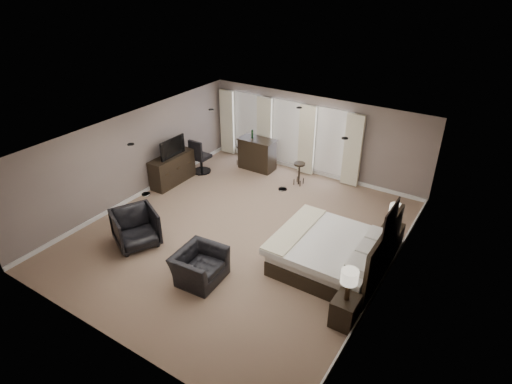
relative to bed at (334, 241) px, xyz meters
The scene contains 16 objects.
room 2.64m from the bed, behind, with size 7.60×8.60×2.64m.
window_bay 5.50m from the bed, 130.73° to the left, with size 5.25×0.20×2.30m.
bed is the anchor object (origin of this frame).
nightstand_near 1.76m from the bed, 58.46° to the right, with size 0.46×0.56×0.62m, color black.
nightstand_far 1.76m from the bed, 58.46° to the left, with size 0.48×0.59×0.65m, color black.
lamp_near 1.71m from the bed, 58.46° to the right, with size 0.33×0.33×0.69m, color beige.
lamp_far 1.71m from the bed, 58.46° to the left, with size 0.30×0.30×0.61m, color beige.
wall_art 1.50m from the bed, ahead, with size 0.04×0.96×0.56m, color slate.
dresser 6.17m from the bed, 168.26° to the left, with size 0.52×1.61×0.93m, color black.
tv 6.16m from the bed, 168.26° to the left, with size 1.03×0.60×0.14m, color black.
armchair_near 3.05m from the bed, 140.35° to the right, with size 1.10×0.71×0.96m, color black.
armchair_far 4.84m from the bed, 158.76° to the right, with size 1.01×0.94×1.04m, color black.
bar_counter 5.60m from the bed, 140.48° to the left, with size 1.24×0.64×1.08m, color black.
bar_stool_left 6.09m from the bed, 144.51° to the left, with size 0.34×0.34×0.71m, color black.
bar_stool_right 4.21m from the bed, 128.14° to the left, with size 0.35×0.35×0.74m, color black.
desk_chair 6.20m from the bed, 157.90° to the left, with size 0.61×0.61×1.19m, color black.
Camera 1 is at (5.32, -7.63, 6.36)m, focal length 30.00 mm.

